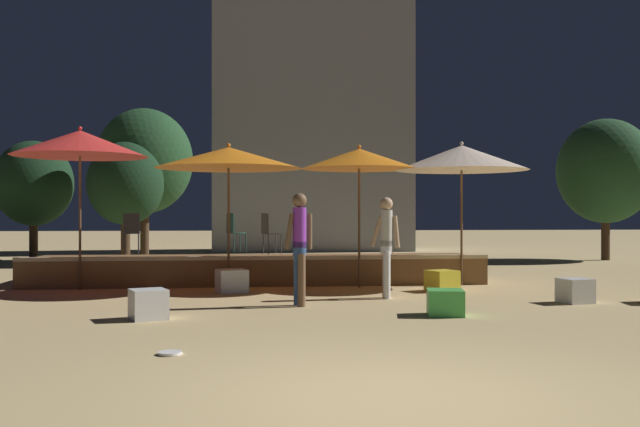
{
  "coord_description": "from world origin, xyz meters",
  "views": [
    {
      "loc": [
        -1.24,
        -5.9,
        1.53
      ],
      "look_at": [
        0.0,
        6.29,
        1.54
      ],
      "focal_mm": 40.0,
      "sensor_mm": 36.0,
      "label": 1
    }
  ],
  "objects_px": {
    "patio_umbrella_0": "(229,158)",
    "patio_umbrella_1": "(462,158)",
    "cube_seat_1": "(442,281)",
    "person_1": "(300,243)",
    "cube_seat_5": "(575,291)",
    "bistro_chair_1": "(268,229)",
    "patio_umbrella_2": "(359,159)",
    "cube_seat_3": "(148,304)",
    "background_tree_2": "(145,161)",
    "background_tree_1": "(605,171)",
    "background_tree_3": "(34,184)",
    "cube_seat_0": "(445,302)",
    "bistro_chair_0": "(132,229)",
    "patio_umbrella_3": "(80,143)",
    "background_tree_0": "(126,184)",
    "cube_seat_4": "(232,281)",
    "bistro_chair_2": "(234,229)",
    "frisbee_disc": "(170,353)",
    "person_0": "(386,242)"
  },
  "relations": [
    {
      "from": "background_tree_1",
      "to": "background_tree_3",
      "type": "relative_size",
      "value": 1.18
    },
    {
      "from": "bistro_chair_0",
      "to": "cube_seat_5",
      "type": "bearing_deg",
      "value": 144.3
    },
    {
      "from": "patio_umbrella_3",
      "to": "background_tree_2",
      "type": "bearing_deg",
      "value": 89.57
    },
    {
      "from": "background_tree_3",
      "to": "person_0",
      "type": "bearing_deg",
      "value": -50.91
    },
    {
      "from": "patio_umbrella_2",
      "to": "cube_seat_4",
      "type": "xyz_separation_m",
      "value": [
        -2.63,
        -0.69,
        -2.46
      ]
    },
    {
      "from": "patio_umbrella_0",
      "to": "patio_umbrella_1",
      "type": "relative_size",
      "value": 0.97
    },
    {
      "from": "cube_seat_3",
      "to": "patio_umbrella_1",
      "type": "bearing_deg",
      "value": 35.85
    },
    {
      "from": "patio_umbrella_2",
      "to": "cube_seat_3",
      "type": "bearing_deg",
      "value": -132.19
    },
    {
      "from": "patio_umbrella_1",
      "to": "frisbee_disc",
      "type": "height_order",
      "value": "patio_umbrella_1"
    },
    {
      "from": "cube_seat_5",
      "to": "bistro_chair_1",
      "type": "xyz_separation_m",
      "value": [
        -5.16,
        3.98,
        0.98
      ]
    },
    {
      "from": "bistro_chair_1",
      "to": "bistro_chair_2",
      "type": "relative_size",
      "value": 1.0
    },
    {
      "from": "frisbee_disc",
      "to": "cube_seat_1",
      "type": "bearing_deg",
      "value": 51.71
    },
    {
      "from": "background_tree_3",
      "to": "patio_umbrella_0",
      "type": "bearing_deg",
      "value": -55.76
    },
    {
      "from": "patio_umbrella_3",
      "to": "cube_seat_4",
      "type": "xyz_separation_m",
      "value": [
        3.07,
        -0.84,
        -2.74
      ]
    },
    {
      "from": "patio_umbrella_0",
      "to": "patio_umbrella_1",
      "type": "distance_m",
      "value": 4.97
    },
    {
      "from": "patio_umbrella_2",
      "to": "background_tree_1",
      "type": "height_order",
      "value": "background_tree_1"
    },
    {
      "from": "bistro_chair_0",
      "to": "patio_umbrella_1",
      "type": "bearing_deg",
      "value": 162.23
    },
    {
      "from": "bistro_chair_0",
      "to": "cube_seat_0",
      "type": "bearing_deg",
      "value": 127.18
    },
    {
      "from": "cube_seat_0",
      "to": "background_tree_3",
      "type": "height_order",
      "value": "background_tree_3"
    },
    {
      "from": "cube_seat_5",
      "to": "background_tree_1",
      "type": "height_order",
      "value": "background_tree_1"
    },
    {
      "from": "patio_umbrella_3",
      "to": "bistro_chair_0",
      "type": "bearing_deg",
      "value": 61.36
    },
    {
      "from": "cube_seat_1",
      "to": "background_tree_1",
      "type": "relative_size",
      "value": 0.14
    },
    {
      "from": "person_1",
      "to": "cube_seat_0",
      "type": "bearing_deg",
      "value": -139.19
    },
    {
      "from": "cube_seat_1",
      "to": "person_1",
      "type": "bearing_deg",
      "value": -146.38
    },
    {
      "from": "patio_umbrella_0",
      "to": "bistro_chair_2",
      "type": "bearing_deg",
      "value": 87.76
    },
    {
      "from": "cube_seat_5",
      "to": "bistro_chair_2",
      "type": "relative_size",
      "value": 0.63
    },
    {
      "from": "background_tree_3",
      "to": "cube_seat_1",
      "type": "bearing_deg",
      "value": -44.58
    },
    {
      "from": "patio_umbrella_3",
      "to": "background_tree_3",
      "type": "height_order",
      "value": "background_tree_3"
    },
    {
      "from": "bistro_chair_1",
      "to": "patio_umbrella_0",
      "type": "bearing_deg",
      "value": 119.29
    },
    {
      "from": "cube_seat_4",
      "to": "background_tree_3",
      "type": "relative_size",
      "value": 0.17
    },
    {
      "from": "bistro_chair_2",
      "to": "background_tree_0",
      "type": "relative_size",
      "value": 0.24
    },
    {
      "from": "person_0",
      "to": "bistro_chair_1",
      "type": "xyz_separation_m",
      "value": [
        -2.06,
        2.98,
        0.17
      ]
    },
    {
      "from": "person_0",
      "to": "bistro_chair_2",
      "type": "distance_m",
      "value": 4.65
    },
    {
      "from": "patio_umbrella_0",
      "to": "patio_umbrella_1",
      "type": "xyz_separation_m",
      "value": [
        4.97,
        0.18,
        0.05
      ]
    },
    {
      "from": "person_1",
      "to": "bistro_chair_0",
      "type": "height_order",
      "value": "person_1"
    },
    {
      "from": "patio_umbrella_0",
      "to": "background_tree_2",
      "type": "distance_m",
      "value": 9.3
    },
    {
      "from": "person_1",
      "to": "frisbee_disc",
      "type": "xyz_separation_m",
      "value": [
        -1.7,
        -3.95,
        -1.04
      ]
    },
    {
      "from": "cube_seat_3",
      "to": "background_tree_1",
      "type": "xyz_separation_m",
      "value": [
        13.29,
        12.01,
        2.74
      ]
    },
    {
      "from": "cube_seat_5",
      "to": "bistro_chair_2",
      "type": "height_order",
      "value": "bistro_chair_2"
    },
    {
      "from": "background_tree_1",
      "to": "cube_seat_4",
      "type": "bearing_deg",
      "value": -144.87
    },
    {
      "from": "patio_umbrella_3",
      "to": "bistro_chair_0",
      "type": "xyz_separation_m",
      "value": [
        0.79,
        1.46,
        -1.77
      ]
    },
    {
      "from": "patio_umbrella_2",
      "to": "bistro_chair_1",
      "type": "xyz_separation_m",
      "value": [
        -1.87,
        1.03,
        -1.49
      ]
    },
    {
      "from": "cube_seat_0",
      "to": "person_1",
      "type": "distance_m",
      "value": 2.63
    },
    {
      "from": "background_tree_1",
      "to": "cube_seat_3",
      "type": "bearing_deg",
      "value": -137.88
    },
    {
      "from": "patio_umbrella_3",
      "to": "person_1",
      "type": "bearing_deg",
      "value": -35.51
    },
    {
      "from": "patio_umbrella_2",
      "to": "bistro_chair_0",
      "type": "xyz_separation_m",
      "value": [
        -4.91,
        1.61,
        -1.49
      ]
    },
    {
      "from": "cube_seat_3",
      "to": "cube_seat_5",
      "type": "xyz_separation_m",
      "value": [
        7.06,
        1.19,
        -0.01
      ]
    },
    {
      "from": "background_tree_2",
      "to": "cube_seat_0",
      "type": "bearing_deg",
      "value": -64.19
    },
    {
      "from": "cube_seat_0",
      "to": "bistro_chair_0",
      "type": "relative_size",
      "value": 0.7
    },
    {
      "from": "patio_umbrella_3",
      "to": "background_tree_0",
      "type": "bearing_deg",
      "value": 92.55
    }
  ]
}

